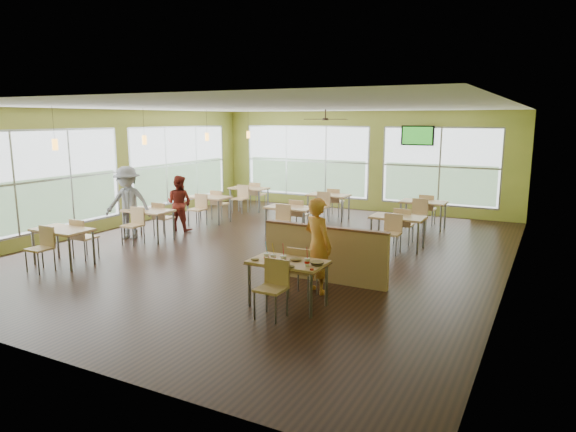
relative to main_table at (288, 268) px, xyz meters
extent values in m
plane|color=black|center=(-2.00, 3.00, -0.63)|extent=(12.00, 12.00, 0.00)
plane|color=white|center=(-2.00, 3.00, 2.57)|extent=(12.00, 12.00, 0.00)
cube|color=#B9BC4C|center=(-2.00, 9.00, 0.97)|extent=(10.00, 0.04, 3.20)
cube|color=#B9BC4C|center=(-2.00, -3.00, 0.97)|extent=(10.00, 0.04, 3.20)
cube|color=#B9BC4C|center=(-7.00, 3.00, 0.97)|extent=(0.04, 12.00, 3.20)
cube|color=#B9BC4C|center=(3.00, 3.00, 0.97)|extent=(0.04, 12.00, 3.20)
cube|color=white|center=(-6.98, 1.00, 0.89)|extent=(0.02, 4.50, 2.35)
cube|color=white|center=(-6.98, 6.00, 0.89)|extent=(0.02, 4.50, 2.35)
cube|color=white|center=(-4.00, 8.98, 0.89)|extent=(4.50, 0.02, 2.35)
cube|color=white|center=(0.50, 8.98, 0.89)|extent=(3.50, 0.02, 2.35)
cube|color=#B7BABC|center=(-6.97, 3.50, -0.28)|extent=(0.04, 9.40, 0.05)
cube|color=#B7BABC|center=(-1.75, 8.97, -0.28)|extent=(8.00, 0.04, 0.05)
cube|color=tan|center=(0.00, 0.00, 0.10)|extent=(1.20, 0.70, 0.04)
cube|color=brown|center=(0.00, 0.00, 0.07)|extent=(1.22, 0.71, 0.01)
cylinder|color=slate|center=(-0.54, -0.29, -0.28)|extent=(0.05, 0.05, 0.71)
cylinder|color=slate|center=(0.54, -0.29, -0.28)|extent=(0.05, 0.05, 0.71)
cylinder|color=slate|center=(-0.54, 0.29, -0.28)|extent=(0.05, 0.05, 0.71)
cylinder|color=slate|center=(0.54, 0.29, -0.28)|extent=(0.05, 0.05, 0.71)
cube|color=tan|center=(0.00, 0.55, -0.18)|extent=(0.42, 0.42, 0.04)
cube|color=tan|center=(0.00, 0.74, 0.04)|extent=(0.42, 0.04, 0.40)
cube|color=tan|center=(0.00, -0.55, -0.18)|extent=(0.42, 0.42, 0.04)
cube|color=tan|center=(0.00, -0.74, 0.04)|extent=(0.42, 0.04, 0.40)
cube|color=tan|center=(0.00, 1.45, -0.13)|extent=(2.40, 0.12, 1.00)
cube|color=brown|center=(0.00, 1.45, 0.39)|extent=(2.40, 0.14, 0.04)
cube|color=tan|center=(-5.20, 0.00, 0.10)|extent=(1.20, 0.70, 0.04)
cube|color=brown|center=(-5.20, 0.00, 0.07)|extent=(1.22, 0.71, 0.01)
cylinder|color=slate|center=(-5.74, -0.29, -0.28)|extent=(0.05, 0.05, 0.71)
cylinder|color=slate|center=(-4.66, -0.29, -0.28)|extent=(0.05, 0.05, 0.71)
cylinder|color=slate|center=(-5.74, 0.29, -0.28)|extent=(0.05, 0.05, 0.71)
cylinder|color=slate|center=(-4.66, 0.29, -0.28)|extent=(0.05, 0.05, 0.71)
cube|color=tan|center=(-5.20, 0.55, -0.18)|extent=(0.42, 0.42, 0.04)
cube|color=tan|center=(-5.20, 0.74, 0.04)|extent=(0.42, 0.04, 0.40)
cube|color=tan|center=(-5.20, -0.55, -0.18)|extent=(0.42, 0.42, 0.04)
cube|color=tan|center=(-5.20, -0.74, 0.04)|extent=(0.42, 0.04, 0.40)
cube|color=tan|center=(-5.20, 2.50, 0.10)|extent=(1.20, 0.70, 0.04)
cube|color=brown|center=(-5.20, 2.50, 0.07)|extent=(1.22, 0.71, 0.01)
cylinder|color=slate|center=(-5.74, 2.21, -0.28)|extent=(0.05, 0.05, 0.71)
cylinder|color=slate|center=(-4.66, 2.21, -0.28)|extent=(0.05, 0.05, 0.71)
cylinder|color=slate|center=(-5.74, 2.79, -0.28)|extent=(0.05, 0.05, 0.71)
cylinder|color=slate|center=(-4.66, 2.79, -0.28)|extent=(0.05, 0.05, 0.71)
cube|color=tan|center=(-5.20, 3.05, -0.18)|extent=(0.42, 0.42, 0.04)
cube|color=tan|center=(-5.20, 3.24, 0.04)|extent=(0.42, 0.04, 0.40)
cube|color=tan|center=(-5.20, 1.95, -0.18)|extent=(0.42, 0.42, 0.04)
cube|color=tan|center=(-5.20, 1.76, 0.04)|extent=(0.42, 0.04, 0.40)
cube|color=tan|center=(-5.20, 5.00, 0.10)|extent=(1.20, 0.70, 0.04)
cube|color=brown|center=(-5.20, 5.00, 0.07)|extent=(1.22, 0.71, 0.01)
cylinder|color=slate|center=(-5.74, 4.71, -0.28)|extent=(0.05, 0.05, 0.71)
cylinder|color=slate|center=(-4.66, 4.71, -0.28)|extent=(0.05, 0.05, 0.71)
cylinder|color=slate|center=(-5.74, 5.29, -0.28)|extent=(0.05, 0.05, 0.71)
cylinder|color=slate|center=(-4.66, 5.29, -0.28)|extent=(0.05, 0.05, 0.71)
cube|color=tan|center=(-5.20, 5.55, -0.18)|extent=(0.42, 0.42, 0.04)
cube|color=tan|center=(-5.20, 5.74, 0.04)|extent=(0.42, 0.04, 0.40)
cube|color=tan|center=(-5.20, 4.45, -0.18)|extent=(0.42, 0.42, 0.04)
cube|color=tan|center=(-5.20, 4.26, 0.04)|extent=(0.42, 0.04, 0.40)
cube|color=tan|center=(-5.20, 7.20, 0.10)|extent=(1.20, 0.70, 0.04)
cube|color=brown|center=(-5.20, 7.20, 0.07)|extent=(1.22, 0.71, 0.01)
cylinder|color=slate|center=(-5.74, 6.91, -0.28)|extent=(0.05, 0.05, 0.71)
cylinder|color=slate|center=(-4.66, 6.91, -0.28)|extent=(0.05, 0.05, 0.71)
cylinder|color=slate|center=(-5.74, 7.49, -0.28)|extent=(0.05, 0.05, 0.71)
cylinder|color=slate|center=(-4.66, 7.49, -0.28)|extent=(0.05, 0.05, 0.71)
cube|color=tan|center=(-5.20, 7.75, -0.18)|extent=(0.42, 0.42, 0.04)
cube|color=tan|center=(-5.20, 7.94, 0.04)|extent=(0.42, 0.04, 0.40)
cube|color=tan|center=(-5.20, 6.65, -0.18)|extent=(0.42, 0.42, 0.04)
cube|color=tan|center=(-5.20, 6.46, 0.04)|extent=(0.42, 0.04, 0.40)
cube|color=tan|center=(-2.30, 4.50, 0.10)|extent=(1.20, 0.70, 0.04)
cube|color=brown|center=(-2.30, 4.50, 0.07)|extent=(1.22, 0.71, 0.01)
cylinder|color=slate|center=(-2.84, 4.21, -0.28)|extent=(0.05, 0.05, 0.71)
cylinder|color=slate|center=(-1.76, 4.21, -0.28)|extent=(0.05, 0.05, 0.71)
cylinder|color=slate|center=(-2.84, 4.79, -0.28)|extent=(0.05, 0.05, 0.71)
cylinder|color=slate|center=(-1.76, 4.79, -0.28)|extent=(0.05, 0.05, 0.71)
cube|color=tan|center=(-2.30, 5.05, -0.18)|extent=(0.42, 0.42, 0.04)
cube|color=tan|center=(-2.30, 5.24, 0.04)|extent=(0.42, 0.04, 0.40)
cube|color=tan|center=(-2.30, 3.95, -0.18)|extent=(0.42, 0.42, 0.04)
cube|color=tan|center=(-2.30, 3.76, 0.04)|extent=(0.42, 0.04, 0.40)
cube|color=tan|center=(-2.30, 7.00, 0.10)|extent=(1.20, 0.70, 0.04)
cube|color=brown|center=(-2.30, 7.00, 0.07)|extent=(1.22, 0.71, 0.01)
cylinder|color=slate|center=(-2.84, 6.71, -0.28)|extent=(0.05, 0.05, 0.71)
cylinder|color=slate|center=(-1.76, 6.71, -0.28)|extent=(0.05, 0.05, 0.71)
cylinder|color=slate|center=(-2.84, 7.29, -0.28)|extent=(0.05, 0.05, 0.71)
cylinder|color=slate|center=(-1.76, 7.29, -0.28)|extent=(0.05, 0.05, 0.71)
cube|color=tan|center=(-2.30, 7.55, -0.18)|extent=(0.42, 0.42, 0.04)
cube|color=tan|center=(-2.30, 7.74, 0.04)|extent=(0.42, 0.04, 0.40)
cube|color=tan|center=(-2.30, 6.45, -0.18)|extent=(0.42, 0.42, 0.04)
cube|color=tan|center=(-2.30, 6.26, 0.04)|extent=(0.42, 0.04, 0.40)
cube|color=tan|center=(0.50, 4.50, 0.10)|extent=(1.20, 0.70, 0.04)
cube|color=brown|center=(0.50, 4.50, 0.07)|extent=(1.22, 0.71, 0.01)
cylinder|color=slate|center=(-0.04, 4.21, -0.28)|extent=(0.05, 0.05, 0.71)
cylinder|color=slate|center=(1.04, 4.21, -0.28)|extent=(0.05, 0.05, 0.71)
cylinder|color=slate|center=(-0.04, 4.79, -0.28)|extent=(0.05, 0.05, 0.71)
cylinder|color=slate|center=(1.04, 4.79, -0.28)|extent=(0.05, 0.05, 0.71)
cube|color=tan|center=(0.50, 5.05, -0.18)|extent=(0.42, 0.42, 0.04)
cube|color=tan|center=(0.50, 5.24, 0.04)|extent=(0.42, 0.04, 0.40)
cube|color=tan|center=(0.50, 3.95, -0.18)|extent=(0.42, 0.42, 0.04)
cube|color=tan|center=(0.50, 3.76, 0.04)|extent=(0.42, 0.04, 0.40)
cube|color=tan|center=(0.50, 7.00, 0.10)|extent=(1.20, 0.70, 0.04)
cube|color=brown|center=(0.50, 7.00, 0.07)|extent=(1.22, 0.71, 0.01)
cylinder|color=slate|center=(-0.04, 6.71, -0.28)|extent=(0.05, 0.05, 0.71)
cylinder|color=slate|center=(1.04, 6.71, -0.28)|extent=(0.05, 0.05, 0.71)
cylinder|color=slate|center=(-0.04, 7.29, -0.28)|extent=(0.05, 0.05, 0.71)
cylinder|color=slate|center=(1.04, 7.29, -0.28)|extent=(0.05, 0.05, 0.71)
cube|color=tan|center=(0.50, 7.55, -0.18)|extent=(0.42, 0.42, 0.04)
cube|color=tan|center=(0.50, 7.74, 0.04)|extent=(0.42, 0.04, 0.40)
cube|color=tan|center=(0.50, 6.45, -0.18)|extent=(0.42, 0.42, 0.04)
cube|color=tan|center=(0.50, 6.26, 0.04)|extent=(0.42, 0.04, 0.40)
cylinder|color=#2D2119|center=(-5.20, 0.00, 2.22)|extent=(0.01, 0.01, 0.70)
cylinder|color=orange|center=(-5.20, 0.00, 1.82)|extent=(0.11, 0.11, 0.22)
cylinder|color=#2D2119|center=(-5.20, 2.50, 2.22)|extent=(0.01, 0.01, 0.70)
cylinder|color=orange|center=(-5.20, 2.50, 1.82)|extent=(0.11, 0.11, 0.22)
cylinder|color=#2D2119|center=(-5.20, 5.00, 2.22)|extent=(0.01, 0.01, 0.70)
cylinder|color=orange|center=(-5.20, 5.00, 1.82)|extent=(0.11, 0.11, 0.22)
cylinder|color=#2D2119|center=(-5.20, 7.20, 2.22)|extent=(0.01, 0.01, 0.70)
cylinder|color=orange|center=(-5.20, 7.20, 1.82)|extent=(0.11, 0.11, 0.22)
cylinder|color=#2D2119|center=(-2.00, 6.00, 2.45)|extent=(0.03, 0.03, 0.24)
cylinder|color=#2D2119|center=(-2.00, 6.00, 2.31)|extent=(0.16, 0.16, 0.06)
cube|color=#2D2119|center=(-1.65, 6.00, 2.31)|extent=(0.55, 0.10, 0.01)
cube|color=#2D2119|center=(-2.00, 6.35, 2.31)|extent=(0.10, 0.55, 0.01)
cube|color=#2D2119|center=(-2.35, 6.00, 2.31)|extent=(0.55, 0.10, 0.01)
cube|color=#2D2119|center=(-2.00, 5.65, 2.31)|extent=(0.10, 0.55, 0.01)
cube|color=black|center=(-0.20, 8.90, 1.82)|extent=(1.00, 0.06, 0.60)
cube|color=green|center=(-0.20, 8.87, 1.82)|extent=(0.90, 0.01, 0.52)
imported|color=#D14D17|center=(0.13, 0.85, 0.20)|extent=(0.72, 0.61, 1.65)
imported|color=maroon|center=(-5.19, 3.67, 0.11)|extent=(0.77, 0.63, 1.48)
imported|color=slate|center=(-5.71, 2.36, 0.27)|extent=(1.32, 1.01, 1.81)
cone|color=white|center=(-0.29, -0.18, 0.18)|extent=(0.09, 0.09, 0.12)
cylinder|color=red|center=(-0.29, -0.18, 0.18)|extent=(0.09, 0.09, 0.04)
cylinder|color=white|center=(-0.29, -0.18, 0.25)|extent=(0.10, 0.10, 0.01)
cylinder|color=#2493DB|center=(-0.29, -0.18, 0.35)|extent=(0.02, 0.06, 0.22)
cone|color=white|center=(-0.17, -0.17, 0.18)|extent=(0.09, 0.09, 0.12)
cylinder|color=red|center=(-0.17, -0.17, 0.18)|extent=(0.08, 0.08, 0.03)
cylinder|color=white|center=(-0.17, -0.17, 0.24)|extent=(0.09, 0.09, 0.01)
cylinder|color=yellow|center=(-0.17, -0.17, 0.35)|extent=(0.03, 0.06, 0.21)
cone|color=white|center=(0.02, -0.20, 0.18)|extent=(0.10, 0.10, 0.13)
cylinder|color=red|center=(0.02, -0.20, 0.19)|extent=(0.09, 0.09, 0.04)
cylinder|color=white|center=(0.02, -0.20, 0.25)|extent=(0.10, 0.10, 0.01)
cylinder|color=red|center=(0.02, -0.20, 0.36)|extent=(0.02, 0.06, 0.23)
cone|color=white|center=(0.39, -0.12, 0.18)|extent=(0.09, 0.09, 0.11)
cylinder|color=red|center=(0.39, -0.12, 0.18)|extent=(0.08, 0.08, 0.03)
cylinder|color=white|center=(0.39, -0.12, 0.24)|extent=(0.09, 0.09, 0.01)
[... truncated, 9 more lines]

